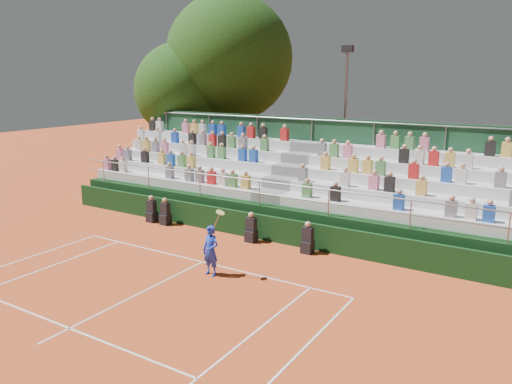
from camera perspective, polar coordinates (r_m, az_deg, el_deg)
The scene contains 8 objects.
ground at distance 17.48m, azimuth -6.12°, elevation -7.97°, with size 90.00×90.00×0.00m, color #C54D20.
courtside_wall at distance 19.79m, azimuth -0.46°, elevation -3.84°, with size 20.00×0.15×1.00m, color black.
line_officials at distance 20.28m, azimuth -4.84°, elevation -3.53°, with size 8.00×0.40×1.19m.
grandstand at distance 22.36m, azimuth 3.94°, elevation -0.34°, with size 20.00×5.20×4.40m.
tennis_player at distance 16.08m, azimuth -5.19°, elevation -6.68°, with size 0.85×0.45×2.22m.
tree_west at distance 31.07m, azimuth -8.41°, elevation 11.39°, with size 5.75×5.75×8.32m.
tree_east at distance 31.28m, azimuth -3.08°, elevation 14.98°, with size 7.67×7.67×11.16m.
floodlight_mast at distance 27.18m, azimuth 10.16°, elevation 9.33°, with size 0.60×0.25×7.83m.
Camera 1 is at (10.12, -12.81, 6.24)m, focal length 35.00 mm.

